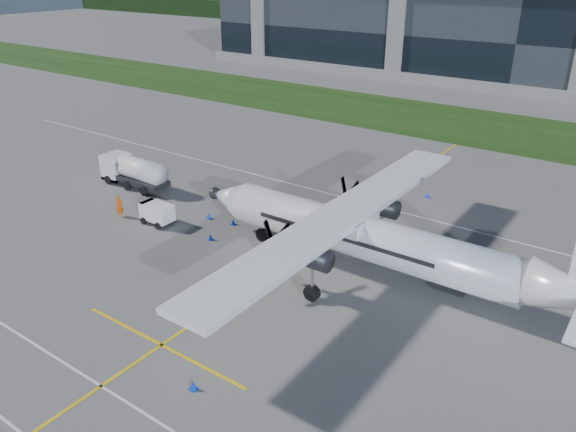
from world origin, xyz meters
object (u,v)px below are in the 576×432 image
object	(u,v)px
safety_cone_fwd	(209,216)
safety_cone_stbdwing	(428,195)
fuel_tanker_truck	(130,171)
ground_crew_person	(119,205)
safety_cone_nose_port	(211,237)
turboprop_aircraft	(381,218)
safety_cone_nose_stbd	(233,222)
safety_cone_portwing	(193,385)
baggage_tug	(157,214)

from	to	relation	value
safety_cone_fwd	safety_cone_stbdwing	bearing A→B (deg)	48.92
fuel_tanker_truck	ground_crew_person	bearing A→B (deg)	-47.74
safety_cone_nose_port	safety_cone_fwd	bearing A→B (deg)	134.43
turboprop_aircraft	ground_crew_person	distance (m)	22.28
safety_cone_nose_stbd	safety_cone_fwd	bearing A→B (deg)	-172.96
safety_cone_portwing	safety_cone_nose_port	size ratio (longest dim) A/B	1.00
fuel_tanker_truck	safety_cone_stbdwing	bearing A→B (deg)	29.12
baggage_tug	ground_crew_person	world-z (taller)	ground_crew_person
safety_cone_nose_stbd	ground_crew_person	bearing A→B (deg)	-153.85
baggage_tug	safety_cone_nose_port	xyz separation A→B (m)	(5.42, 0.27, -0.59)
fuel_tanker_truck	safety_cone_stbdwing	size ratio (longest dim) A/B	15.10
safety_cone_nose_port	baggage_tug	bearing A→B (deg)	-177.13
baggage_tug	safety_cone_nose_stbd	xyz separation A→B (m)	(5.05, 3.30, -0.59)
safety_cone_portwing	baggage_tug	bearing A→B (deg)	142.22
fuel_tanker_truck	safety_cone_stbdwing	xyz separation A→B (m)	(23.73, 13.22, -1.17)
safety_cone_portwing	turboprop_aircraft	bearing A→B (deg)	80.31
baggage_tug	safety_cone_stbdwing	distance (m)	23.42
safety_cone_nose_port	fuel_tanker_truck	bearing A→B (deg)	163.33
safety_cone_nose_port	safety_cone_stbdwing	world-z (taller)	same
safety_cone_stbdwing	fuel_tanker_truck	bearing A→B (deg)	-150.88
fuel_tanker_truck	safety_cone_fwd	distance (m)	11.16
safety_cone_nose_port	safety_cone_fwd	world-z (taller)	same
turboprop_aircraft	ground_crew_person	bearing A→B (deg)	-171.39
safety_cone_portwing	safety_cone_nose_port	xyz separation A→B (m)	(-10.35, 12.49, 0.00)
ground_crew_person	safety_cone_stbdwing	size ratio (longest dim) A/B	4.03
safety_cone_portwing	safety_cone_stbdwing	xyz separation A→B (m)	(-0.32, 29.82, 0.00)
baggage_tug	safety_cone_portwing	bearing A→B (deg)	-37.78
baggage_tug	turboprop_aircraft	bearing A→B (deg)	7.48
safety_cone_portwing	safety_cone_stbdwing	distance (m)	29.82
safety_cone_fwd	safety_cone_stbdwing	xyz separation A→B (m)	(12.71, 14.59, 0.00)
safety_cone_nose_port	turboprop_aircraft	bearing A→B (deg)	9.39
safety_cone_nose_port	ground_crew_person	bearing A→B (deg)	-172.52
baggage_tug	safety_cone_fwd	size ratio (longest dim) A/B	5.58
baggage_tug	safety_cone_nose_port	distance (m)	5.45
safety_cone_portwing	safety_cone_stbdwing	size ratio (longest dim) A/B	1.00
fuel_tanker_truck	safety_cone_nose_stbd	xyz separation A→B (m)	(13.34, -1.08, -1.17)
ground_crew_person	safety_cone_nose_port	xyz separation A→B (m)	(8.91, 1.17, -0.76)
safety_cone_fwd	safety_cone_stbdwing	distance (m)	19.35
fuel_tanker_truck	ground_crew_person	distance (m)	7.14
baggage_tug	safety_cone_nose_stbd	world-z (taller)	baggage_tug
fuel_tanker_truck	safety_cone_portwing	xyz separation A→B (m)	(24.06, -16.60, -1.17)
safety_cone_nose_port	safety_cone_nose_stbd	bearing A→B (deg)	96.89
ground_crew_person	safety_cone_portwing	size ratio (longest dim) A/B	4.03
safety_cone_fwd	baggage_tug	bearing A→B (deg)	-132.22
baggage_tug	safety_cone_fwd	distance (m)	4.11
baggage_tug	safety_cone_portwing	distance (m)	19.96
turboprop_aircraft	safety_cone_nose_stbd	world-z (taller)	turboprop_aircraft
ground_crew_person	safety_cone_stbdwing	distance (m)	26.48
ground_crew_person	fuel_tanker_truck	bearing A→B (deg)	53.95
turboprop_aircraft	fuel_tanker_truck	xyz separation A→B (m)	(-26.55, 1.98, -3.06)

